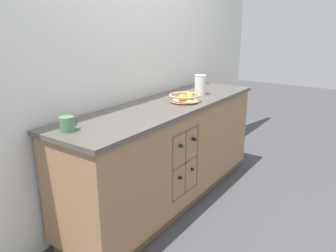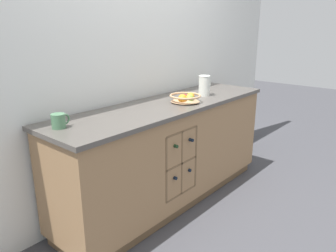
# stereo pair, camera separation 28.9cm
# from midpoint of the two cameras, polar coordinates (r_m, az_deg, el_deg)

# --- Properties ---
(ground_plane) EXTENTS (14.00, 14.00, 0.00)m
(ground_plane) POSITION_cam_midpoint_polar(r_m,az_deg,el_deg) (3.18, -2.66, -12.67)
(ground_plane) COLOR #424247
(back_wall) EXTENTS (4.65, 0.06, 2.55)m
(back_wall) POSITION_cam_midpoint_polar(r_m,az_deg,el_deg) (3.01, -8.56, 11.13)
(back_wall) COLOR silver
(back_wall) RESTS_ON ground_plane
(kitchen_island) EXTENTS (2.29, 0.63, 0.93)m
(kitchen_island) POSITION_cam_midpoint_polar(r_m,az_deg,el_deg) (2.97, -2.78, -4.74)
(kitchen_island) COLOR brown
(kitchen_island) RESTS_ON ground_plane
(fruit_bowl) EXTENTS (0.28, 0.28, 0.09)m
(fruit_bowl) POSITION_cam_midpoint_polar(r_m,az_deg,el_deg) (2.87, 0.09, 5.01)
(fruit_bowl) COLOR tan
(fruit_bowl) RESTS_ON kitchen_island
(white_pitcher) EXTENTS (0.17, 0.11, 0.19)m
(white_pitcher) POSITION_cam_midpoint_polar(r_m,az_deg,el_deg) (3.17, 3.04, 7.21)
(white_pitcher) COLOR silver
(white_pitcher) RESTS_ON kitchen_island
(ceramic_mug) EXTENTS (0.13, 0.09, 0.10)m
(ceramic_mug) POSITION_cam_midpoint_polar(r_m,az_deg,el_deg) (2.21, -20.72, 0.27)
(ceramic_mug) COLOR #4C7A56
(ceramic_mug) RESTS_ON kitchen_island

